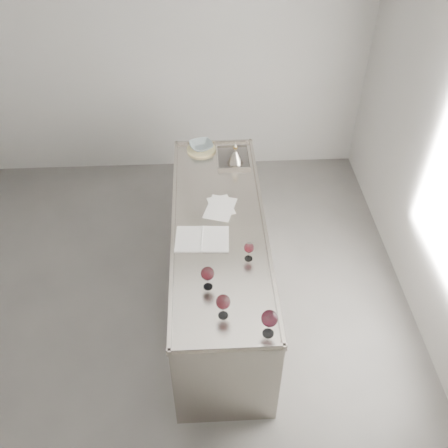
{
  "coord_description": "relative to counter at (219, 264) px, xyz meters",
  "views": [
    {
      "loc": [
        0.39,
        -2.7,
        3.66
      ],
      "look_at": [
        0.54,
        0.21,
        1.02
      ],
      "focal_mm": 40.0,
      "sensor_mm": 36.0,
      "label": 1
    }
  ],
  "objects": [
    {
      "name": "notebook",
      "position": [
        -0.14,
        -0.17,
        0.47
      ],
      "size": [
        0.43,
        0.31,
        0.02
      ],
      "rotation": [
        0.0,
        0.0,
        -0.06
      ],
      "color": "white",
      "rests_on": "counter"
    },
    {
      "name": "room_shell",
      "position": [
        -0.5,
        -0.3,
        0.93
      ],
      "size": [
        4.54,
        5.04,
        2.84
      ],
      "color": "#54514E",
      "rests_on": "ground"
    },
    {
      "name": "wine_glass_middle",
      "position": [
        -0.01,
        -0.92,
        0.61
      ],
      "size": [
        0.1,
        0.1,
        0.19
      ],
      "rotation": [
        0.0,
        0.0,
        -0.01
      ],
      "color": "white",
      "rests_on": "counter"
    },
    {
      "name": "wine_glass_small",
      "position": [
        0.21,
        -0.4,
        0.58
      ],
      "size": [
        0.08,
        0.08,
        0.16
      ],
      "rotation": [
        0.0,
        0.0,
        -0.43
      ],
      "color": "white",
      "rests_on": "counter"
    },
    {
      "name": "trivet",
      "position": [
        -0.12,
        1.08,
        0.48
      ],
      "size": [
        0.3,
        0.3,
        0.02
      ],
      "primitive_type": "cylinder",
      "rotation": [
        0.0,
        0.0,
        0.07
      ],
      "color": "beige",
      "rests_on": "counter"
    },
    {
      "name": "loose_paper_top",
      "position": [
        0.03,
        0.23,
        0.47
      ],
      "size": [
        0.24,
        0.3,
        0.0
      ],
      "primitive_type": "cube",
      "rotation": [
        0.0,
        0.0,
        0.23
      ],
      "color": "silver",
      "rests_on": "counter"
    },
    {
      "name": "counter",
      "position": [
        0.0,
        0.0,
        0.0
      ],
      "size": [
        0.77,
        2.42,
        0.97
      ],
      "color": "#9E968D",
      "rests_on": "ground"
    },
    {
      "name": "wine_glass_right",
      "position": [
        0.27,
        -1.08,
        0.62
      ],
      "size": [
        0.11,
        0.11,
        0.21
      ],
      "rotation": [
        0.0,
        0.0,
        -0.14
      ],
      "color": "white",
      "rests_on": "counter"
    },
    {
      "name": "ceramic_bowl",
      "position": [
        -0.12,
        1.08,
        0.52
      ],
      "size": [
        0.28,
        0.28,
        0.05
      ],
      "primitive_type": "imported",
      "rotation": [
        0.0,
        0.0,
        0.29
      ],
      "color": "gray",
      "rests_on": "trivet"
    },
    {
      "name": "loose_paper_under",
      "position": [
        0.02,
        0.19,
        0.47
      ],
      "size": [
        0.31,
        0.37,
        0.0
      ],
      "primitive_type": "cube",
      "rotation": [
        0.0,
        0.0,
        -0.31
      ],
      "color": "silver",
      "rests_on": "counter"
    },
    {
      "name": "wine_funnel",
      "position": [
        0.19,
        0.84,
        0.54
      ],
      "size": [
        0.16,
        0.16,
        0.23
      ],
      "rotation": [
        0.0,
        0.0,
        0.11
      ],
      "color": "#B0A89D",
      "rests_on": "counter"
    },
    {
      "name": "wine_glass_left",
      "position": [
        -0.11,
        -0.66,
        0.6
      ],
      "size": [
        0.1,
        0.1,
        0.19
      ],
      "rotation": [
        0.0,
        0.0,
        -0.23
      ],
      "color": "white",
      "rests_on": "counter"
    }
  ]
}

